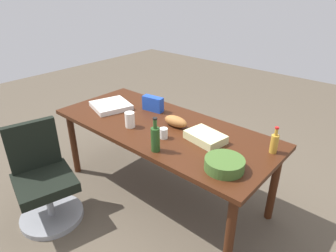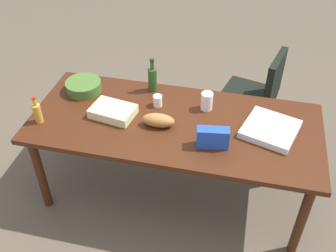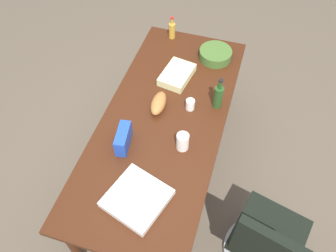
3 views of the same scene
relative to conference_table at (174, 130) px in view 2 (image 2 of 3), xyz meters
name	(u,v)px [view 2 (image 2 of 3)]	position (x,y,z in m)	size (l,w,h in m)	color
ground_plane	(174,190)	(0.00, 0.00, -0.69)	(10.00, 10.00, 0.00)	brown
conference_table	(174,130)	(0.00, 0.00, 0.00)	(2.16, 0.93, 0.77)	#3D1C0D
office_chair	(252,104)	(-0.56, -0.95, -0.35)	(0.59, 0.58, 0.90)	gray
sheet_cake	(113,111)	(0.47, 0.03, 0.11)	(0.32, 0.22, 0.07)	beige
bread_loaf	(158,120)	(0.10, 0.07, 0.13)	(0.24, 0.11, 0.10)	#A86934
chip_bag_blue	(213,138)	(-0.31, 0.20, 0.15)	(0.22, 0.08, 0.15)	#1E46B6
pizza_box	(270,129)	(-0.69, -0.04, 0.10)	(0.36, 0.36, 0.05)	silver
paper_cup	(158,101)	(0.17, -0.17, 0.12)	(0.07, 0.07, 0.09)	white
mayo_jar	(207,101)	(-0.21, -0.21, 0.15)	(0.09, 0.09, 0.14)	white
salad_bowl	(84,86)	(0.81, -0.23, 0.12)	(0.29, 0.29, 0.09)	#406228
dressing_bottle	(37,113)	(0.97, 0.23, 0.16)	(0.06, 0.06, 0.22)	#BE8B2D
wine_bottle	(152,79)	(0.26, -0.36, 0.19)	(0.09, 0.09, 0.29)	#244A1D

